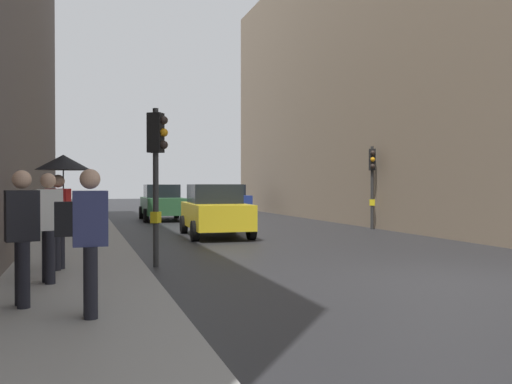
# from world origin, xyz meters

# --- Properties ---
(ground_plane) EXTENTS (120.00, 120.00, 0.00)m
(ground_plane) POSITION_xyz_m (0.00, 0.00, 0.00)
(ground_plane) COLOR #28282B
(sidewalk_kerb) EXTENTS (2.53, 40.00, 0.16)m
(sidewalk_kerb) POSITION_xyz_m (-6.23, 6.00, 0.08)
(sidewalk_kerb) COLOR gray
(sidewalk_kerb) RESTS_ON ground
(building_facade_right) EXTENTS (12.00, 29.60, 13.85)m
(building_facade_right) POSITION_xyz_m (10.96, 14.40, 6.92)
(building_facade_right) COLOR gray
(building_facade_right) RESTS_ON ground
(traffic_light_near_right) EXTENTS (0.44, 0.38, 3.37)m
(traffic_light_near_right) POSITION_xyz_m (-4.64, 3.27, 2.32)
(traffic_light_near_right) COLOR #2D2D2D
(traffic_light_near_right) RESTS_ON ground
(traffic_light_mid_street) EXTENTS (0.34, 0.45, 3.25)m
(traffic_light_mid_street) POSITION_xyz_m (4.65, 10.17, 2.24)
(traffic_light_mid_street) COLOR #2D2D2D
(traffic_light_mid_street) RESTS_ON ground
(car_yellow_taxi) EXTENTS (2.20, 4.29, 1.76)m
(car_yellow_taxi) POSITION_xyz_m (-1.87, 9.36, 0.88)
(car_yellow_taxi) COLOR yellow
(car_yellow_taxi) RESTS_ON ground
(car_green_estate) EXTENTS (2.11, 4.25, 1.76)m
(car_green_estate) POSITION_xyz_m (-2.39, 18.24, 0.88)
(car_green_estate) COLOR #2D6038
(car_green_estate) RESTS_ON ground
(car_blue_van) EXTENTS (2.22, 4.30, 1.76)m
(car_blue_van) POSITION_xyz_m (2.25, 23.13, 0.88)
(car_blue_van) COLOR navy
(car_blue_van) RESTS_ON ground
(pedestrian_with_umbrella) EXTENTS (1.00, 1.00, 2.14)m
(pedestrian_with_umbrella) POSITION_xyz_m (-6.51, 2.41, 1.84)
(pedestrian_with_umbrella) COLOR black
(pedestrian_with_umbrella) RESTS_ON sidewalk_kerb
(pedestrian_with_black_backpack) EXTENTS (0.65, 0.42, 1.77)m
(pedestrian_with_black_backpack) POSITION_xyz_m (-6.71, 1.05, 1.16)
(pedestrian_with_black_backpack) COLOR black
(pedestrian_with_black_backpack) RESTS_ON sidewalk_kerb
(pedestrian_with_grey_backpack) EXTENTS (0.61, 0.36, 1.77)m
(pedestrian_with_grey_backpack) POSITION_xyz_m (-6.10, -1.44, 1.16)
(pedestrian_with_grey_backpack) COLOR black
(pedestrian_with_grey_backpack) RESTS_ON sidewalk_kerb
(pedestrian_in_dark_coat) EXTENTS (0.45, 0.35, 1.77)m
(pedestrian_in_dark_coat) POSITION_xyz_m (-6.89, -0.60, 1.13)
(pedestrian_in_dark_coat) COLOR black
(pedestrian_in_dark_coat) RESTS_ON sidewalk_kerb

